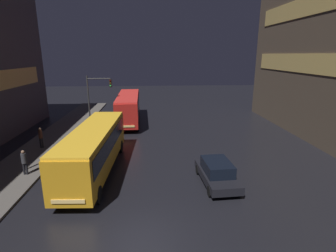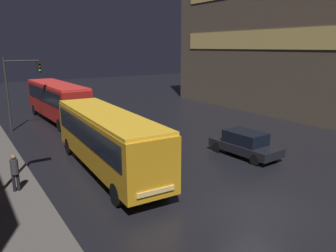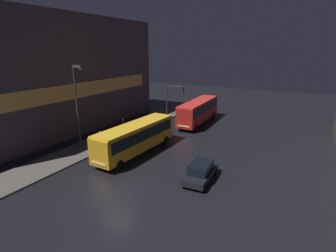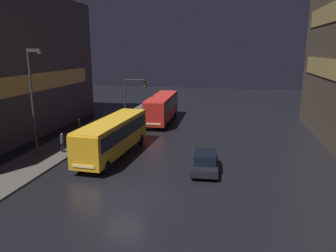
{
  "view_description": "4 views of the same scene",
  "coord_description": "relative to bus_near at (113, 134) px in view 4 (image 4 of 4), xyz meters",
  "views": [
    {
      "loc": [
        0.6,
        -9.88,
        8.01
      ],
      "look_at": [
        1.88,
        10.57,
        2.4
      ],
      "focal_mm": 28.0,
      "sensor_mm": 36.0,
      "label": 1
    },
    {
      "loc": [
        -9.78,
        -8.32,
        6.52
      ],
      "look_at": [
        0.87,
        7.98,
        1.8
      ],
      "focal_mm": 35.0,
      "sensor_mm": 36.0,
      "label": 2
    },
    {
      "loc": [
        11.83,
        -13.6,
        10.62
      ],
      "look_at": [
        -1.25,
        10.3,
        2.57
      ],
      "focal_mm": 28.0,
      "sensor_mm": 36.0,
      "label": 3
    },
    {
      "loc": [
        6.53,
        -18.21,
        9.01
      ],
      "look_at": [
        1.3,
        7.68,
        2.79
      ],
      "focal_mm": 35.0,
      "sensor_mm": 36.0,
      "label": 4
    }
  ],
  "objects": [
    {
      "name": "traffic_light_main",
      "position": [
        -2.09,
        12.14,
        1.9
      ],
      "size": [
        2.75,
        0.35,
        5.76
      ],
      "color": "#2D2D2D",
      "rests_on": "ground"
    },
    {
      "name": "car_taxi",
      "position": [
        8.05,
        -2.17,
        -1.21
      ],
      "size": [
        2.15,
        4.52,
        1.52
      ],
      "rotation": [
        0.0,
        0.0,
        3.2
      ],
      "color": "black",
      "rests_on": "ground"
    },
    {
      "name": "ground_plane",
      "position": [
        3.39,
        -7.33,
        -1.98
      ],
      "size": [
        120.0,
        120.0,
        0.0
      ],
      "primitive_type": "plane",
      "color": "black"
    },
    {
      "name": "bus_near",
      "position": [
        0.0,
        0.0,
        0.0
      ],
      "size": [
        2.92,
        10.86,
        3.21
      ],
      "rotation": [
        0.0,
        0.0,
        3.1
      ],
      "color": "orange",
      "rests_on": "ground"
    },
    {
      "name": "sidewalk_left",
      "position": [
        -5.61,
        2.67,
        -1.91
      ],
      "size": [
        4.0,
        48.0,
        0.15
      ],
      "color": "#56514C",
      "rests_on": "ground"
    },
    {
      "name": "bus_far",
      "position": [
        1.17,
        14.06,
        0.09
      ],
      "size": [
        2.8,
        10.92,
        3.37
      ],
      "rotation": [
        0.0,
        0.0,
        3.17
      ],
      "color": "#AD1E19",
      "rests_on": "ground"
    },
    {
      "name": "street_lamp_sidewalk",
      "position": [
        -5.95,
        -1.84,
        3.94
      ],
      "size": [
        1.25,
        0.36,
        8.93
      ],
      "color": "#2D2D2D",
      "rests_on": "sidewalk_left"
    },
    {
      "name": "pedestrian_mid",
      "position": [
        -4.61,
        -0.38,
        -0.82
      ],
      "size": [
        0.48,
        0.48,
        1.73
      ],
      "rotation": [
        0.0,
        0.0,
        5.4
      ],
      "color": "black",
      "rests_on": "sidewalk_left"
    },
    {
      "name": "pedestrian_near",
      "position": [
        -5.66,
        5.01,
        -0.79
      ],
      "size": [
        0.43,
        0.43,
        1.8
      ],
      "rotation": [
        0.0,
        0.0,
        5.86
      ],
      "color": "black",
      "rests_on": "sidewalk_left"
    }
  ]
}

